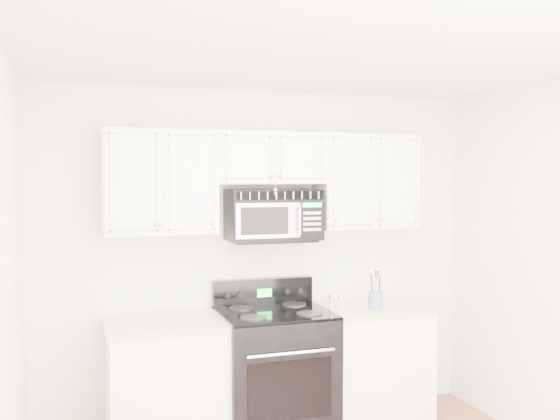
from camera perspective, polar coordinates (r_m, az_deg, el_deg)
name	(u,v)px	position (r m, az deg, el deg)	size (l,w,h in m)	color
room	(358,298)	(3.34, 7.15, -7.94)	(3.51, 3.51, 2.61)	#966249
base_cabinet_left	(167,389)	(4.69, -10.25, -15.77)	(0.86, 0.65, 0.92)	white
base_cabinet_right	(370,367)	(5.15, 8.23, -14.00)	(0.86, 0.65, 0.92)	white
range	(275,371)	(4.81, -0.50, -14.47)	(0.81, 0.73, 1.13)	black
upper_cabinets	(268,177)	(4.75, -1.09, 3.06)	(2.44, 0.37, 0.75)	white
microwave	(273,215)	(4.76, -0.60, -0.42)	(0.70, 0.40, 0.39)	black
utensil_crock	(376,300)	(4.86, 8.73, -8.12)	(0.11, 0.11, 0.30)	slate
shaker_salt	(332,302)	(4.85, 4.75, -8.35)	(0.05, 0.05, 0.11)	#B2B1BF
shaker_pepper	(341,302)	(4.82, 5.57, -8.39)	(0.05, 0.05, 0.11)	#B2B1BF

